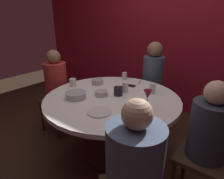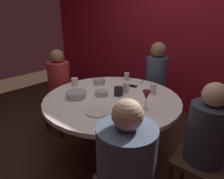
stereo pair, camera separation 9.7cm
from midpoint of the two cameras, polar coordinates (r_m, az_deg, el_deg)
name	(u,v)px [view 1 (the left image)]	position (r m, az deg, el deg)	size (l,w,h in m)	color
ground_plane	(112,155)	(2.38, -1.24, -18.96)	(8.00, 8.00, 0.00)	#382619
back_wall	(176,31)	(3.31, 17.59, 16.17)	(6.00, 0.10, 2.60)	maroon
dining_table	(112,109)	(2.04, -1.37, -5.94)	(1.39, 1.39, 0.75)	white
seated_diner_left	(56,83)	(2.63, -17.27, 1.75)	(0.40, 0.40, 1.14)	#3F2D1E
seated_diner_back	(153,75)	(2.75, 11.11, 4.16)	(0.40, 0.40, 1.21)	#3F2D1E
seated_diner_right	(208,133)	(1.67, 25.29, -11.56)	(0.40, 0.40, 1.11)	#3F2D1E
seated_diner_front_right	(134,166)	(1.21, 4.20, -21.94)	(0.57, 0.57, 1.14)	#3F2D1E
candle_holder	(118,91)	(2.00, 0.48, -0.48)	(0.09, 0.09, 0.11)	black
wine_glass	(148,95)	(1.71, 8.98, -1.69)	(0.08, 0.08, 0.18)	silver
dinner_plate	(99,112)	(1.67, -5.52, -6.70)	(0.21, 0.21, 0.01)	silver
cell_phone	(130,85)	(2.29, 4.06, 1.20)	(0.07, 0.14, 0.01)	black
bowl_serving_large	(76,95)	(1.98, -12.11, -1.67)	(0.21, 0.21, 0.06)	#B7B7BC
bowl_salad_center	(97,82)	(2.35, -5.55, 2.29)	(0.14, 0.14, 0.06)	#B2ADA3
bowl_small_white	(101,93)	(2.00, -4.61, -1.16)	(0.13, 0.13, 0.05)	#B2ADA3
cup_near_candle	(73,82)	(2.32, -12.79, 2.05)	(0.08, 0.08, 0.09)	silver
cup_by_left_diner	(124,76)	(2.51, 2.59, 4.03)	(0.06, 0.06, 0.09)	beige
cup_by_right_diner	(125,87)	(2.08, 2.66, 0.67)	(0.07, 0.07, 0.11)	silver
cup_center_front	(152,88)	(2.08, 10.63, 0.29)	(0.06, 0.06, 0.11)	silver
fork_near_plate	(130,112)	(1.67, 3.79, -6.67)	(0.02, 0.18, 0.01)	#B7B7BC
knife_near_plate	(140,82)	(2.43, 7.20, 2.19)	(0.02, 0.18, 0.01)	#B7B7BC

